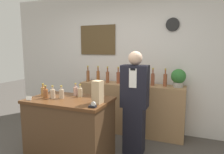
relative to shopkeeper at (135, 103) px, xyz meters
The scene contains 22 objects.
back_wall 1.24m from the shopkeeper, 117.96° to the left, with size 5.20×0.09×2.70m.
back_shelf 0.82m from the shopkeeper, 110.81° to the left, with size 1.97×0.41×0.95m.
display_counter 1.02m from the shopkeeper, 146.66° to the right, with size 1.17×0.70×0.91m.
shopkeeper is the anchor object (origin of this frame).
potted_plant 0.98m from the shopkeeper, 51.12° to the left, with size 0.25×0.25×0.32m.
paper_bag 0.73m from the shopkeeper, 119.15° to the right, with size 0.12×0.13×0.30m.
tape_dispenser 0.85m from the shopkeeper, 111.48° to the right, with size 0.09×0.06×0.07m.
price_card_left 1.52m from the shopkeeper, 148.25° to the right, with size 0.09×0.02×0.06m.
counter_bottle_0 1.39m from the shopkeeper, 158.13° to the right, with size 0.07×0.07×0.19m.
counter_bottle_1 1.31m from the shopkeeper, 151.83° to the right, with size 0.07×0.07×0.19m.
counter_bottle_2 1.21m from the shopkeeper, 150.28° to the right, with size 0.07×0.07×0.19m.
counter_bottle_3 1.09m from the shopkeeper, 149.44° to the right, with size 0.07×0.07×0.19m.
counter_bottle_4 0.91m from the shopkeeper, 159.72° to the right, with size 0.07×0.07×0.19m.
counter_bottle_5 0.84m from the shopkeeper, 153.60° to the right, with size 0.07×0.07×0.19m.
shelf_bottle_0 1.40m from the shopkeeper, 148.97° to the left, with size 0.07×0.07×0.32m.
shelf_bottle_1 1.24m from the shopkeeper, 142.73° to the left, with size 0.07×0.07×0.32m.
shelf_bottle_2 1.06m from the shopkeeper, 136.60° to the left, with size 0.07×0.07×0.32m.
shelf_bottle_3 0.92m from the shopkeeper, 126.44° to the left, with size 0.07×0.07×0.32m.
shelf_bottle_4 0.83m from the shopkeeper, 112.67° to the left, with size 0.07×0.07×0.32m.
shelf_bottle_5 0.75m from the shopkeeper, 96.77° to the left, with size 0.07×0.07×0.32m.
shelf_bottle_6 0.79m from the shopkeeper, 79.27° to the left, with size 0.07×0.07×0.32m.
shelf_bottle_7 0.85m from the shopkeeper, 63.56° to the left, with size 0.07×0.07×0.32m.
Camera 1 is at (1.28, -1.83, 1.60)m, focal length 32.00 mm.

